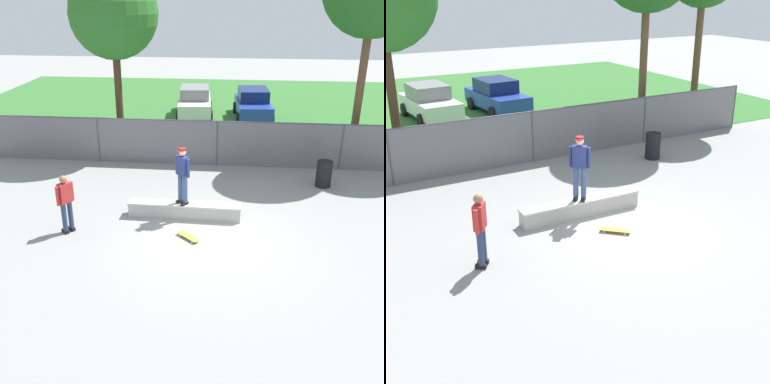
% 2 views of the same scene
% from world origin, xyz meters
% --- Properties ---
extents(ground_plane, '(80.00, 80.00, 0.00)m').
position_xyz_m(ground_plane, '(0.00, 0.00, 0.00)').
color(ground_plane, gray).
extents(grass_strip, '(31.93, 20.00, 0.02)m').
position_xyz_m(grass_strip, '(0.00, 16.67, 0.01)').
color(grass_strip, '#336B2D').
rests_on(grass_strip, ground).
extents(concrete_ledge, '(3.63, 0.56, 0.49)m').
position_xyz_m(concrete_ledge, '(-0.78, 1.44, 0.25)').
color(concrete_ledge, '#A8A59E').
rests_on(concrete_ledge, ground).
extents(skateboarder, '(0.48, 0.44, 1.84)m').
position_xyz_m(skateboarder, '(-0.82, 1.42, 1.53)').
color(skateboarder, black).
rests_on(skateboarder, concrete_ledge).
extents(skateboard, '(0.73, 0.69, 0.09)m').
position_xyz_m(skateboard, '(-0.52, 0.06, 0.07)').
color(skateboard, gold).
rests_on(skateboard, ground).
extents(chainlink_fence, '(20.00, 0.07, 1.90)m').
position_xyz_m(chainlink_fence, '(-0.00, 6.37, 1.03)').
color(chainlink_fence, '#4C4C51').
rests_on(chainlink_fence, ground).
extents(car_white, '(2.28, 4.34, 1.66)m').
position_xyz_m(car_white, '(-1.70, 14.55, 0.84)').
color(car_white, silver).
rests_on(car_white, ground).
extents(car_blue, '(2.28, 4.34, 1.66)m').
position_xyz_m(car_blue, '(1.64, 14.33, 0.84)').
color(car_blue, '#233D9E').
rests_on(car_blue, ground).
extents(bystander, '(0.42, 0.51, 1.82)m').
position_xyz_m(bystander, '(-4.13, 0.13, 1.01)').
color(bystander, black).
rests_on(bystander, ground).
extents(trash_bin, '(0.56, 0.56, 0.98)m').
position_xyz_m(trash_bin, '(4.05, 4.52, 0.49)').
color(trash_bin, black).
rests_on(trash_bin, ground).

